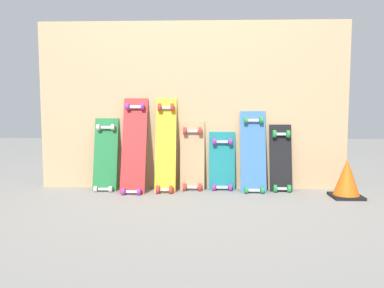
{
  "coord_description": "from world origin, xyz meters",
  "views": [
    {
      "loc": [
        0.12,
        -3.47,
        0.74
      ],
      "look_at": [
        0.0,
        -0.07,
        0.43
      ],
      "focal_mm": 35.73,
      "sensor_mm": 36.0,
      "label": 1
    }
  ],
  "objects_px": {
    "skateboard_red": "(134,149)",
    "skateboard_blue": "(253,155)",
    "skateboard_yellow": "(166,148)",
    "skateboard_teal": "(222,164)",
    "traffic_cone": "(347,179)",
    "skateboard_black": "(281,161)",
    "skateboard_natural": "(192,159)",
    "skateboard_green": "(105,158)"
  },
  "relations": [
    {
      "from": "skateboard_green",
      "to": "skateboard_natural",
      "type": "bearing_deg",
      "value": 2.89
    },
    {
      "from": "skateboard_red",
      "to": "skateboard_black",
      "type": "xyz_separation_m",
      "value": [
        1.32,
        0.08,
        -0.12
      ]
    },
    {
      "from": "skateboard_yellow",
      "to": "skateboard_blue",
      "type": "height_order",
      "value": "skateboard_yellow"
    },
    {
      "from": "skateboard_yellow",
      "to": "skateboard_red",
      "type": "bearing_deg",
      "value": -172.96
    },
    {
      "from": "skateboard_natural",
      "to": "traffic_cone",
      "type": "relative_size",
      "value": 2.09
    },
    {
      "from": "skateboard_natural",
      "to": "skateboard_green",
      "type": "bearing_deg",
      "value": -177.11
    },
    {
      "from": "skateboard_teal",
      "to": "skateboard_black",
      "type": "xyz_separation_m",
      "value": [
        0.53,
        -0.03,
        0.04
      ]
    },
    {
      "from": "skateboard_red",
      "to": "skateboard_teal",
      "type": "relative_size",
      "value": 1.53
    },
    {
      "from": "skateboard_yellow",
      "to": "skateboard_teal",
      "type": "height_order",
      "value": "skateboard_yellow"
    },
    {
      "from": "skateboard_red",
      "to": "skateboard_blue",
      "type": "height_order",
      "value": "skateboard_red"
    },
    {
      "from": "skateboard_blue",
      "to": "skateboard_black",
      "type": "relative_size",
      "value": 1.19
    },
    {
      "from": "skateboard_yellow",
      "to": "skateboard_teal",
      "type": "distance_m",
      "value": 0.54
    },
    {
      "from": "skateboard_natural",
      "to": "skateboard_blue",
      "type": "distance_m",
      "value": 0.55
    },
    {
      "from": "skateboard_blue",
      "to": "skateboard_black",
      "type": "xyz_separation_m",
      "value": [
        0.25,
        0.03,
        -0.06
      ]
    },
    {
      "from": "skateboard_yellow",
      "to": "skateboard_natural",
      "type": "height_order",
      "value": "skateboard_yellow"
    },
    {
      "from": "skateboard_natural",
      "to": "skateboard_black",
      "type": "relative_size",
      "value": 1.04
    },
    {
      "from": "skateboard_red",
      "to": "skateboard_blue",
      "type": "bearing_deg",
      "value": 2.72
    },
    {
      "from": "skateboard_red",
      "to": "skateboard_yellow",
      "type": "relative_size",
      "value": 1.01
    },
    {
      "from": "skateboard_yellow",
      "to": "skateboard_teal",
      "type": "relative_size",
      "value": 1.51
    },
    {
      "from": "skateboard_natural",
      "to": "skateboard_blue",
      "type": "bearing_deg",
      "value": -5.05
    },
    {
      "from": "skateboard_yellow",
      "to": "skateboard_blue",
      "type": "distance_m",
      "value": 0.79
    },
    {
      "from": "skateboard_black",
      "to": "skateboard_red",
      "type": "bearing_deg",
      "value": -176.68
    },
    {
      "from": "skateboard_black",
      "to": "traffic_cone",
      "type": "height_order",
      "value": "skateboard_black"
    },
    {
      "from": "skateboard_blue",
      "to": "skateboard_green",
      "type": "bearing_deg",
      "value": 179.64
    },
    {
      "from": "skateboard_yellow",
      "to": "skateboard_natural",
      "type": "bearing_deg",
      "value": 15.09
    },
    {
      "from": "skateboard_red",
      "to": "traffic_cone",
      "type": "height_order",
      "value": "skateboard_red"
    },
    {
      "from": "skateboard_yellow",
      "to": "traffic_cone",
      "type": "xyz_separation_m",
      "value": [
        1.54,
        -0.21,
        -0.23
      ]
    },
    {
      "from": "skateboard_red",
      "to": "skateboard_teal",
      "type": "bearing_deg",
      "value": 7.66
    },
    {
      "from": "skateboard_red",
      "to": "skateboard_natural",
      "type": "distance_m",
      "value": 0.54
    },
    {
      "from": "skateboard_red",
      "to": "skateboard_natural",
      "type": "bearing_deg",
      "value": 10.81
    },
    {
      "from": "skateboard_yellow",
      "to": "skateboard_black",
      "type": "distance_m",
      "value": 1.05
    },
    {
      "from": "skateboard_green",
      "to": "skateboard_blue",
      "type": "bearing_deg",
      "value": -0.36
    },
    {
      "from": "skateboard_blue",
      "to": "skateboard_red",
      "type": "bearing_deg",
      "value": -177.28
    },
    {
      "from": "skateboard_yellow",
      "to": "skateboard_natural",
      "type": "relative_size",
      "value": 1.31
    },
    {
      "from": "skateboard_red",
      "to": "skateboard_black",
      "type": "bearing_deg",
      "value": 3.32
    },
    {
      "from": "skateboard_black",
      "to": "traffic_cone",
      "type": "bearing_deg",
      "value": -27.24
    },
    {
      "from": "skateboard_green",
      "to": "skateboard_yellow",
      "type": "height_order",
      "value": "skateboard_yellow"
    },
    {
      "from": "skateboard_green",
      "to": "skateboard_natural",
      "type": "distance_m",
      "value": 0.79
    },
    {
      "from": "skateboard_green",
      "to": "skateboard_yellow",
      "type": "relative_size",
      "value": 0.81
    },
    {
      "from": "skateboard_green",
      "to": "skateboard_red",
      "type": "height_order",
      "value": "skateboard_red"
    },
    {
      "from": "skateboard_natural",
      "to": "traffic_cone",
      "type": "bearing_deg",
      "value": -12.13
    },
    {
      "from": "skateboard_yellow",
      "to": "skateboard_blue",
      "type": "relative_size",
      "value": 1.14
    }
  ]
}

